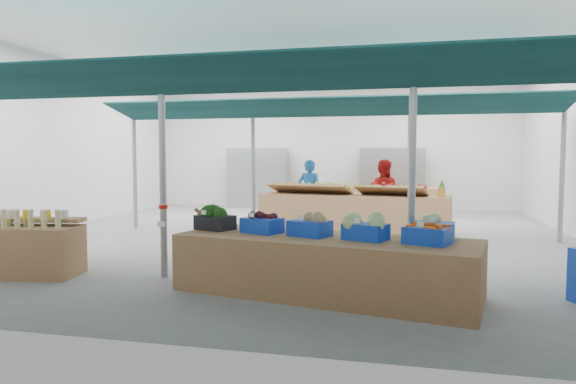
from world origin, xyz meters
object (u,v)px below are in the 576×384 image
object	(u,v)px
vendor_right	(383,194)
veg_counter	(325,266)
bottle_shelf	(24,248)
fruit_counter	(353,215)
vendor_left	(310,193)

from	to	relation	value
vendor_right	veg_counter	bearing A→B (deg)	92.14
bottle_shelf	fruit_counter	xyz separation A→B (m)	(4.36, 5.04, 0.05)
fruit_counter	vendor_left	world-z (taller)	vendor_left
bottle_shelf	fruit_counter	size ratio (longest dim) A/B	0.41
veg_counter	vendor_right	world-z (taller)	vendor_right
veg_counter	vendor_left	size ratio (longest dim) A/B	2.26
vendor_left	veg_counter	bearing A→B (deg)	108.57
fruit_counter	vendor_right	world-z (taller)	vendor_right
fruit_counter	vendor_left	distance (m)	1.67
veg_counter	vendor_left	world-z (taller)	vendor_left
bottle_shelf	vendor_right	xyz separation A→B (m)	(4.96, 6.14, 0.44)
veg_counter	vendor_left	xyz separation A→B (m)	(-1.35, 6.20, 0.47)
vendor_left	vendor_right	size ratio (longest dim) A/B	1.00
vendor_right	vendor_left	bearing A→B (deg)	6.29
bottle_shelf	vendor_right	size ratio (longest dim) A/B	1.03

